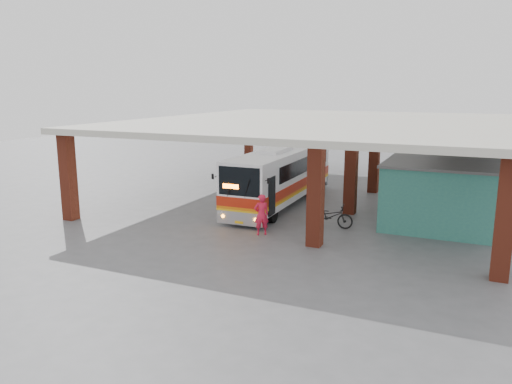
{
  "coord_description": "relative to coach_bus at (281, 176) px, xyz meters",
  "views": [
    {
      "loc": [
        9.08,
        -22.32,
        6.55
      ],
      "look_at": [
        -1.07,
        0.0,
        1.38
      ],
      "focal_mm": 35.0,
      "sensor_mm": 36.0,
      "label": 1
    }
  ],
  "objects": [
    {
      "name": "coach_bus",
      "position": [
        0.0,
        0.0,
        0.0
      ],
      "size": [
        2.59,
        11.41,
        3.31
      ],
      "rotation": [
        0.0,
        0.0,
        0.02
      ],
      "color": "white",
      "rests_on": "ground"
    },
    {
      "name": "motorcycle",
      "position": [
        3.92,
        -3.61,
        -1.08
      ],
      "size": [
        2.22,
        0.94,
        1.13
      ],
      "primitive_type": "imported",
      "rotation": [
        0.0,
        0.0,
        1.66
      ],
      "color": "black",
      "rests_on": "ground"
    },
    {
      "name": "ground",
      "position": [
        1.1,
        -3.54,
        -1.64
      ],
      "size": [
        90.0,
        90.0,
        0.0
      ],
      "primitive_type": "plane",
      "color": "#515154",
      "rests_on": "ground"
    },
    {
      "name": "shop_building",
      "position": [
        8.59,
        0.46,
        -0.08
      ],
      "size": [
        5.2,
        8.2,
        3.11
      ],
      "color": "#2C6F68",
      "rests_on": "ground"
    },
    {
      "name": "brick_columns",
      "position": [
        2.53,
        1.46,
        0.53
      ],
      "size": [
        20.1,
        21.6,
        4.35
      ],
      "color": "maroon",
      "rests_on": "ground"
    },
    {
      "name": "pedestrian",
      "position": [
        1.42,
        -6.02,
        -0.71
      ],
      "size": [
        0.81,
        0.77,
        1.87
      ],
      "primitive_type": "imported",
      "rotation": [
        0.0,
        0.0,
        3.79
      ],
      "color": "red",
      "rests_on": "ground"
    },
    {
      "name": "canopy_roof",
      "position": [
        1.6,
        2.96,
        2.86
      ],
      "size": [
        21.0,
        23.0,
        0.3
      ],
      "primitive_type": "cube",
      "color": "beige",
      "rests_on": "brick_columns"
    },
    {
      "name": "red_chair",
      "position": [
        5.76,
        5.06,
        -1.31
      ],
      "size": [
        0.49,
        0.49,
        0.73
      ],
      "rotation": [
        0.0,
        0.0,
        -0.36
      ],
      "color": "red",
      "rests_on": "ground"
    }
  ]
}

